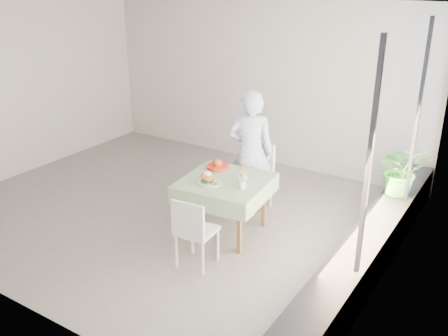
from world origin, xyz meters
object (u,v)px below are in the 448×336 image
Objects in this scene: diner at (250,152)px; potted_plant at (402,170)px; cafe_table at (225,200)px; juice_cup_orange at (243,177)px; main_dish at (208,179)px; chair_near at (196,244)px; chair_far at (253,188)px.

potted_plant is at bearing 168.44° from diner.
juice_cup_orange is (0.21, 0.08, 0.35)m from cafe_table.
main_dish is 2.45m from potted_plant.
main_dish reaches higher than cafe_table.
chair_near is 1.06m from juice_cup_orange.
chair_far reaches higher than main_dish.
main_dish reaches higher than chair_near.
chair_near is 2.78× the size of main_dish.
diner reaches higher than chair_far.
chair_near is at bearing -95.00° from juice_cup_orange.
cafe_table is at bearing -144.78° from potted_plant.
main_dish is 0.46× the size of potted_plant.
potted_plant reaches higher than chair_far.
chair_far reaches higher than cafe_table.
cafe_table is at bearing 99.24° from chair_near.
cafe_table is at bearing 68.40° from diner.
chair_near is 3.09× the size of juice_cup_orange.
main_dish is at bearing -120.01° from cafe_table.
diner is 0.97m from main_dish.
chair_near is at bearing -128.68° from potted_plant.
diner is 1.97m from potted_plant.
diner is at bearing 95.53° from cafe_table.
potted_plant is (1.90, 0.53, -0.03)m from diner.
potted_plant is (1.95, 1.49, 0.04)m from main_dish.
main_dish is (-0.25, 0.62, 0.53)m from chair_near.
juice_cup_orange reaches higher than chair_near.
juice_cup_orange is at bearing 21.06° from cafe_table.
chair_far is 3.03× the size of main_dish.
potted_plant is at bearing 35.22° from cafe_table.
potted_plant reaches higher than main_dish.
main_dish is at bearing 111.93° from chair_near.
juice_cup_orange is (0.33, 0.28, 0.01)m from main_dish.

